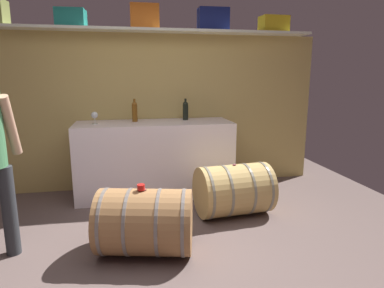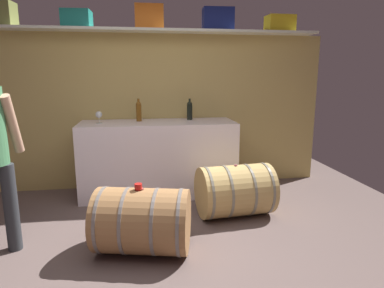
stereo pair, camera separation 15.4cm
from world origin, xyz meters
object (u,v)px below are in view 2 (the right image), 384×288
object	(u,v)px
toolcase_navy	(218,19)
toolcase_yellow	(280,24)
wine_bottle_amber	(139,111)
wine_barrel_near	(143,221)
wine_bottle_dark	(190,110)
tasting_cup	(138,186)
toolcase_orange	(149,17)
toolcase_olive	(0,14)
wine_barrel_far	(235,190)
toolcase_teal	(77,19)
wine_glass	(99,115)
work_cabinet	(159,158)

from	to	relation	value
toolcase_navy	toolcase_yellow	bearing A→B (deg)	2.19
wine_bottle_amber	wine_barrel_near	distance (m)	1.78
wine_bottle_dark	tasting_cup	world-z (taller)	wine_bottle_dark
wine_bottle_dark	wine_bottle_amber	size ratio (longest dim) A/B	0.97
wine_barrel_near	toolcase_orange	bearing A→B (deg)	98.16
toolcase_olive	wine_barrel_far	xyz separation A→B (m)	(2.63, -1.09, -1.96)
toolcase_orange	toolcase_yellow	distance (m)	1.74
toolcase_orange	toolcase_yellow	world-z (taller)	toolcase_orange
toolcase_olive	toolcase_yellow	size ratio (longest dim) A/B	0.90
toolcase_teal	wine_glass	world-z (taller)	toolcase_teal
toolcase_navy	wine_bottle_amber	bearing A→B (deg)	-170.06
wine_barrel_near	wine_barrel_far	world-z (taller)	wine_barrel_near
toolcase_orange	toolcase_teal	bearing A→B (deg)	-178.98
toolcase_orange	wine_bottle_dark	xyz separation A→B (m)	(0.50, -0.10, -1.17)
toolcase_navy	toolcase_olive	bearing A→B (deg)	-177.81
wine_barrel_near	wine_barrel_far	bearing A→B (deg)	45.57
toolcase_teal	wine_glass	distance (m)	1.21
work_cabinet	toolcase_yellow	bearing A→B (deg)	8.41
toolcase_yellow	wine_bottle_amber	world-z (taller)	toolcase_yellow
wine_barrel_far	tasting_cup	world-z (taller)	tasting_cup
toolcase_navy	wine_glass	bearing A→B (deg)	-168.14
wine_bottle_amber	toolcase_orange	bearing A→B (deg)	40.65
toolcase_orange	work_cabinet	distance (m)	1.80
toolcase_teal	wine_bottle_amber	size ratio (longest dim) A/B	1.16
toolcase_navy	tasting_cup	xyz separation A→B (m)	(-1.07, -1.73, -1.64)
toolcase_olive	wine_glass	xyz separation A→B (m)	(1.11, -0.26, -1.19)
work_cabinet	wine_glass	bearing A→B (deg)	-178.73
toolcase_navy	toolcase_yellow	size ratio (longest dim) A/B	1.09
toolcase_olive	tasting_cup	world-z (taller)	toolcase_olive
wine_barrel_far	tasting_cup	bearing A→B (deg)	-154.11
toolcase_teal	tasting_cup	xyz separation A→B (m)	(0.70, -1.73, -1.60)
wine_glass	wine_barrel_near	size ratio (longest dim) A/B	0.16
toolcase_olive	wine_barrel_far	bearing A→B (deg)	-18.50
toolcase_yellow	toolcase_navy	bearing A→B (deg)	179.05
toolcase_orange	wine_barrel_far	distance (m)	2.41
wine_barrel_near	wine_bottle_amber	bearing A→B (deg)	103.73
toolcase_yellow	wine_bottle_amber	xyz separation A→B (m)	(-1.91, -0.14, -1.12)
toolcase_orange	wine_barrel_far	xyz separation A→B (m)	(0.87, -1.09, -1.97)
toolcase_teal	work_cabinet	size ratio (longest dim) A/B	0.17
wine_barrel_far	wine_bottle_dark	bearing A→B (deg)	104.65
toolcase_olive	toolcase_teal	distance (m)	0.88
toolcase_navy	tasting_cup	world-z (taller)	toolcase_navy
wine_bottle_amber	wine_glass	bearing A→B (deg)	-166.23
work_cabinet	wine_barrel_near	size ratio (longest dim) A/B	2.15
wine_bottle_dark	wine_barrel_near	distance (m)	1.93
toolcase_yellow	wine_bottle_amber	size ratio (longest dim) A/B	1.24
wine_glass	wine_bottle_amber	bearing A→B (deg)	13.77
toolcase_teal	toolcase_yellow	size ratio (longest dim) A/B	0.93
toolcase_navy	wine_barrel_near	size ratio (longest dim) A/B	0.43
wine_bottle_amber	wine_glass	distance (m)	0.50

